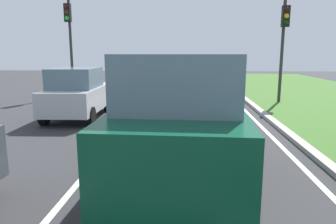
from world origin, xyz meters
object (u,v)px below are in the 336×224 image
Objects in this scene: traffic_light_near_right at (284,34)px; traffic_light_overhead_left at (69,31)px; car_hatchback_far at (78,93)px; car_suv_ahead at (181,120)px.

traffic_light_near_right is 0.91× the size of traffic_light_overhead_left.
traffic_light_overhead_left is at bearing 110.61° from car_hatchback_far.
traffic_light_overhead_left is (-5.95, 10.96, 2.21)m from car_suv_ahead.
traffic_light_near_right is at bearing 66.87° from car_suv_ahead.
traffic_light_near_right reaches higher than car_hatchback_far.
traffic_light_near_right is at bearing -9.65° from traffic_light_overhead_left.
traffic_light_near_right reaches higher than car_suv_ahead.
car_suv_ahead is 0.99× the size of traffic_light_near_right.
car_hatchback_far is 6.33m from traffic_light_overhead_left.
car_hatchback_far is at bearing -67.80° from traffic_light_overhead_left.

